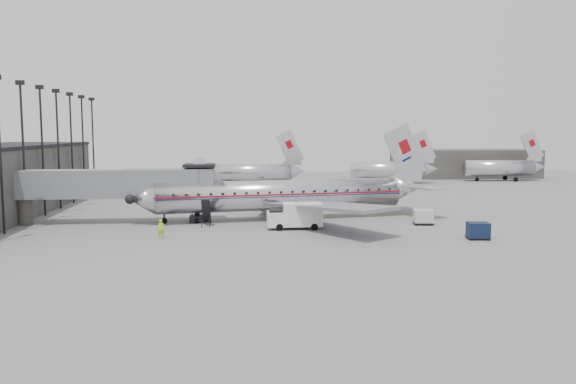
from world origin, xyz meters
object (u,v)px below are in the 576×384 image
(baggage_cart_navy, at_px, (478,230))
(ramp_worker, at_px, (161,229))
(airliner, at_px, (287,195))
(baggage_cart_white, at_px, (423,217))
(service_van, at_px, (295,215))

(baggage_cart_navy, height_order, ramp_worker, ramp_worker)
(airliner, distance_m, ramp_worker, 16.60)
(ramp_worker, bearing_deg, baggage_cart_navy, -26.38)
(airliner, bearing_deg, baggage_cart_white, -29.59)
(baggage_cart_white, bearing_deg, service_van, -166.50)
(baggage_cart_navy, bearing_deg, baggage_cart_white, 111.84)
(ramp_worker, bearing_deg, airliner, 19.62)
(service_van, distance_m, baggage_cart_white, 13.92)
(baggage_cart_navy, relative_size, ramp_worker, 1.19)
(service_van, xyz_separation_m, baggage_cart_navy, (16.13, -7.18, -0.55))
(airliner, distance_m, baggage_cart_navy, 21.48)
(baggage_cart_white, relative_size, ramp_worker, 1.25)
(airliner, relative_size, ramp_worker, 19.03)
(ramp_worker, bearing_deg, baggage_cart_white, -9.03)
(service_van, xyz_separation_m, baggage_cart_white, (13.86, 1.26, -0.52))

